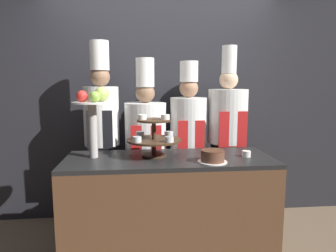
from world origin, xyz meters
The scene contains 10 objects.
wall_back centered at (0.00, 1.30, 1.40)m, with size 10.00×0.06×2.80m.
buffet_counter centered at (0.00, 0.32, 0.46)m, with size 1.72×0.65×0.92m.
tiered_stand centered at (-0.12, 0.38, 1.09)m, with size 0.46×0.46×0.35m.
fruit_pedestal centered at (-0.61, 0.39, 1.34)m, with size 0.32×0.32×0.58m.
cake_round centered at (0.32, 0.14, 0.97)m, with size 0.23×0.23×0.10m.
cup_white centered at (0.65, 0.28, 0.95)m, with size 0.07×0.07×0.05m.
chef_left centered at (-0.62, 0.91, 1.07)m, with size 0.34×0.34×1.94m.
chef_center_left centered at (-0.18, 0.91, 0.93)m, with size 0.42×0.42×1.78m.
chef_center_right centered at (0.26, 0.91, 0.96)m, with size 0.37×0.37×1.75m.
chef_right centered at (0.67, 0.91, 1.01)m, with size 0.40×0.40×1.91m.
Camera 1 is at (-0.25, -2.09, 1.53)m, focal length 32.00 mm.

